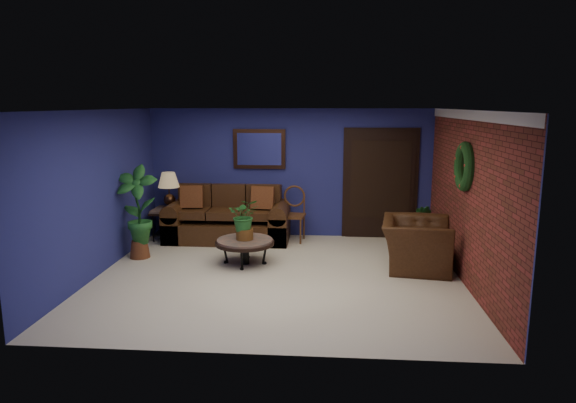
# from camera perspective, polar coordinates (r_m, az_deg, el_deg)

# --- Properties ---
(floor) EXTENTS (5.50, 5.50, 0.00)m
(floor) POSITION_cam_1_polar(r_m,az_deg,el_deg) (7.91, -1.10, -8.27)
(floor) COLOR beige
(floor) RESTS_ON ground
(wall_back) EXTENTS (5.50, 0.04, 2.50)m
(wall_back) POSITION_cam_1_polar(r_m,az_deg,el_deg) (10.06, 0.25, 3.18)
(wall_back) COLOR navy
(wall_back) RESTS_ON ground
(wall_left) EXTENTS (0.04, 5.00, 2.50)m
(wall_left) POSITION_cam_1_polar(r_m,az_deg,el_deg) (8.32, -20.33, 0.89)
(wall_left) COLOR navy
(wall_left) RESTS_ON ground
(wall_right_brick) EXTENTS (0.04, 5.00, 2.50)m
(wall_right_brick) POSITION_cam_1_polar(r_m,az_deg,el_deg) (7.83, 19.34, 0.36)
(wall_right_brick) COLOR maroon
(wall_right_brick) RESTS_ON ground
(ceiling) EXTENTS (5.50, 5.00, 0.02)m
(ceiling) POSITION_cam_1_polar(r_m,az_deg,el_deg) (7.48, -1.17, 10.14)
(ceiling) COLOR silver
(ceiling) RESTS_ON wall_back
(crown_molding) EXTENTS (0.03, 5.00, 0.14)m
(crown_molding) POSITION_cam_1_polar(r_m,az_deg,el_deg) (7.71, 19.67, 9.03)
(crown_molding) COLOR white
(crown_molding) RESTS_ON wall_right_brick
(wall_mirror) EXTENTS (1.02, 0.06, 0.77)m
(wall_mirror) POSITION_cam_1_polar(r_m,az_deg,el_deg) (10.03, -3.21, 5.84)
(wall_mirror) COLOR #402515
(wall_mirror) RESTS_ON wall_back
(closet_door) EXTENTS (1.44, 0.06, 2.18)m
(closet_door) POSITION_cam_1_polar(r_m,az_deg,el_deg) (10.08, 10.20, 1.88)
(closet_door) COLOR black
(closet_door) RESTS_ON wall_back
(wreath) EXTENTS (0.16, 0.72, 0.72)m
(wreath) POSITION_cam_1_polar(r_m,az_deg,el_deg) (7.80, 19.02, 3.69)
(wreath) COLOR black
(wreath) RESTS_ON wall_right_brick
(sofa) EXTENTS (2.34, 1.01, 1.05)m
(sofa) POSITION_cam_1_polar(r_m,az_deg,el_deg) (9.97, -6.62, -2.25)
(sofa) COLOR #412512
(sofa) RESTS_ON ground
(coffee_table) EXTENTS (0.96, 0.96, 0.41)m
(coffee_table) POSITION_cam_1_polar(r_m,az_deg,el_deg) (8.42, -4.82, -4.58)
(coffee_table) COLOR #494540
(coffee_table) RESTS_ON ground
(end_table) EXTENTS (0.65, 0.65, 0.60)m
(end_table) POSITION_cam_1_polar(r_m,az_deg,el_deg) (10.19, -12.96, -1.53)
(end_table) COLOR #494540
(end_table) RESTS_ON ground
(table_lamp) EXTENTS (0.41, 0.41, 0.68)m
(table_lamp) POSITION_cam_1_polar(r_m,az_deg,el_deg) (10.08, -13.10, 1.68)
(table_lamp) COLOR #402515
(table_lamp) RESTS_ON end_table
(side_chair) EXTENTS (0.50, 0.50, 1.05)m
(side_chair) POSITION_cam_1_polar(r_m,az_deg,el_deg) (9.80, 0.59, -0.94)
(side_chair) COLOR brown
(side_chair) RESTS_ON ground
(armchair) EXTENTS (1.22, 1.35, 0.78)m
(armchair) POSITION_cam_1_polar(r_m,az_deg,el_deg) (8.43, 14.03, -4.61)
(armchair) COLOR #412512
(armchair) RESTS_ON ground
(coffee_plant) EXTENTS (0.56, 0.50, 0.68)m
(coffee_plant) POSITION_cam_1_polar(r_m,az_deg,el_deg) (8.32, -4.87, -1.76)
(coffee_plant) COLOR brown
(coffee_plant) RESTS_ON coffee_table
(floor_plant) EXTENTS (0.46, 0.41, 0.85)m
(floor_plant) POSITION_cam_1_polar(r_m,az_deg,el_deg) (9.31, 14.36, -2.81)
(floor_plant) COLOR brown
(floor_plant) RESTS_ON ground
(tall_plant) EXTENTS (0.72, 0.50, 1.58)m
(tall_plant) POSITION_cam_1_polar(r_m,az_deg,el_deg) (8.98, -16.39, -0.71)
(tall_plant) COLOR brown
(tall_plant) RESTS_ON ground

